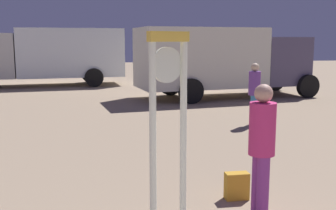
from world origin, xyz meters
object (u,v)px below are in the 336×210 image
at_px(backpack, 237,186).
at_px(box_truck_near, 220,59).
at_px(person_distant, 254,90).
at_px(person_near_clock, 262,145).
at_px(standing_clock, 168,125).
at_px(box_truck_far, 53,54).

height_order(backpack, box_truck_near, box_truck_near).
height_order(person_distant, box_truck_near, box_truck_near).
bearing_deg(backpack, person_near_clock, -82.34).
relative_size(standing_clock, box_truck_near, 0.32).
bearing_deg(box_truck_far, person_near_clock, -75.31).
height_order(person_near_clock, person_distant, person_near_clock).
bearing_deg(person_near_clock, backpack, 97.66).
height_order(backpack, box_truck_far, box_truck_far).
xyz_separation_m(standing_clock, box_truck_near, (3.97, 11.51, 0.11)).
bearing_deg(person_near_clock, standing_clock, -151.11).
relative_size(standing_clock, person_near_clock, 1.36).
xyz_separation_m(person_near_clock, box_truck_near, (2.67, 10.79, 0.55)).
bearing_deg(backpack, box_truck_far, 104.97).
relative_size(person_distant, box_truck_far, 0.22).
relative_size(backpack, box_truck_near, 0.05).
relative_size(standing_clock, person_distant, 1.42).
height_order(box_truck_near, box_truck_far, box_truck_far).
relative_size(person_near_clock, person_distant, 1.04).
bearing_deg(box_truck_near, person_near_clock, -103.92).
distance_m(backpack, box_truck_far, 16.15).
bearing_deg(backpack, box_truck_near, 74.78).
height_order(person_near_clock, box_truck_near, box_truck_near).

